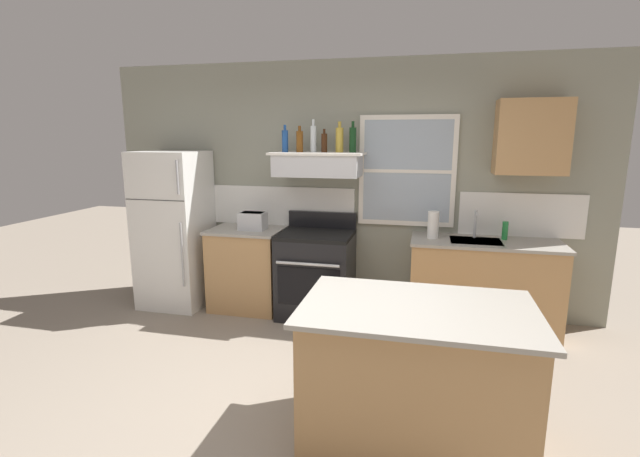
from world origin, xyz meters
TOP-DOWN VIEW (x-y plane):
  - ground_plane at (0.00, 0.00)m, footprint 16.00×16.00m
  - back_wall at (0.03, 2.23)m, footprint 5.40×0.11m
  - refrigerator at (-1.90, 1.84)m, footprint 0.70×0.72m
  - counter_left_of_stove at (-1.05, 1.90)m, footprint 0.79×0.63m
  - toaster at (-0.96, 1.87)m, footprint 0.30×0.20m
  - stove_range at (-0.25, 1.86)m, footprint 0.76×0.69m
  - range_hood_shelf at (-0.25, 1.96)m, footprint 0.96×0.52m
  - bottle_blue_liqueur at (-0.60, 1.94)m, footprint 0.07×0.07m
  - bottle_amber_wine at (-0.45, 1.95)m, footprint 0.07×0.07m
  - bottle_clear_tall at (-0.31, 2.00)m, footprint 0.06×0.06m
  - bottle_brown_stout at (-0.19, 1.96)m, footprint 0.06×0.06m
  - bottle_champagne_gold_foil at (-0.04, 2.00)m, footprint 0.08×0.08m
  - bottle_dark_green_wine at (0.10, 2.02)m, footprint 0.07×0.07m
  - counter_right_with_sink at (1.45, 1.90)m, footprint 1.43×0.63m
  - sink_faucet at (1.35, 2.00)m, footprint 0.03×0.17m
  - paper_towel_roll at (0.94, 1.90)m, footprint 0.11×0.11m
  - dish_soap_bottle at (1.63, 2.00)m, footprint 0.06×0.06m
  - kitchen_island at (0.84, -0.02)m, footprint 1.40×0.90m
  - upper_cabinet_right at (1.80, 2.04)m, footprint 0.64×0.32m

SIDE VIEW (x-z plane):
  - ground_plane at x=0.00m, z-range 0.00..0.00m
  - counter_left_of_stove at x=-1.05m, z-range 0.00..0.91m
  - counter_right_with_sink at x=1.45m, z-range 0.00..0.91m
  - kitchen_island at x=0.84m, z-range 0.00..0.91m
  - stove_range at x=-0.25m, z-range -0.08..1.01m
  - refrigerator at x=-1.90m, z-range 0.00..1.75m
  - dish_soap_bottle at x=1.63m, z-range 0.91..1.09m
  - toaster at x=-0.96m, z-range 0.91..1.10m
  - paper_towel_roll at x=0.94m, z-range 0.91..1.18m
  - sink_faucet at x=1.35m, z-range 0.94..1.22m
  - back_wall at x=0.03m, z-range 0.00..2.70m
  - range_hood_shelf at x=-0.25m, z-range 1.50..1.75m
  - bottle_brown_stout at x=-0.19m, z-range 1.73..1.96m
  - bottle_amber_wine at x=-0.45m, z-range 1.72..1.99m
  - bottle_blue_liqueur at x=-0.60m, z-range 1.72..2.00m
  - bottle_champagne_gold_foil at x=-0.04m, z-range 1.72..2.03m
  - bottle_dark_green_wine at x=0.10m, z-range 1.72..2.03m
  - bottle_clear_tall at x=-0.31m, z-range 1.72..2.05m
  - upper_cabinet_right at x=1.80m, z-range 1.55..2.25m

